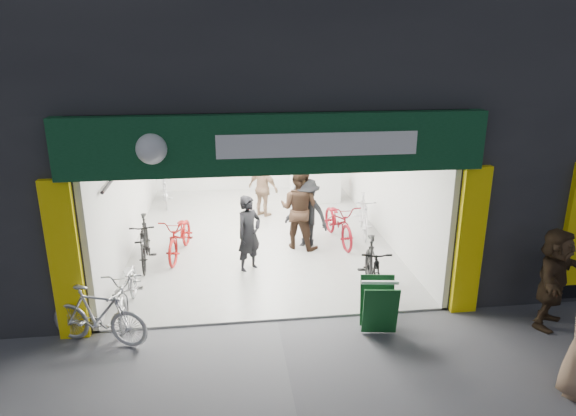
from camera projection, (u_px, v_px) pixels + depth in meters
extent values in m
plane|color=#56565B|center=(277.00, 321.00, 8.66)|extent=(60.00, 60.00, 0.00)
cube|color=#232326|center=(24.00, 162.00, 12.16)|extent=(5.00, 10.00, 3.50)
cube|color=#232326|center=(482.00, 150.00, 13.54)|extent=(6.00, 10.00, 3.50)
cube|color=#9E9E99|center=(260.00, 235.00, 12.42)|extent=(6.00, 8.00, 0.04)
cube|color=silver|center=(249.00, 139.00, 15.79)|extent=(6.00, 0.20, 3.20)
cube|color=silver|center=(128.00, 176.00, 11.57)|extent=(0.10, 8.00, 3.20)
cube|color=silver|center=(381.00, 168.00, 12.28)|extent=(0.10, 8.00, 3.20)
cube|color=white|center=(257.00, 100.00, 11.41)|extent=(6.00, 8.00, 0.10)
cube|color=black|center=(275.00, 121.00, 7.70)|extent=(6.00, 0.30, 0.30)
cube|color=#0D391A|center=(277.00, 144.00, 7.59)|extent=(6.40, 0.25, 0.90)
cube|color=white|center=(319.00, 145.00, 7.53)|extent=(3.00, 0.02, 0.35)
cube|color=yellow|center=(65.00, 262.00, 7.80)|extent=(0.45, 0.12, 2.60)
cube|color=yellow|center=(470.00, 242.00, 8.59)|extent=(0.45, 0.12, 2.60)
cylinder|color=black|center=(127.00, 160.00, 10.87)|extent=(0.06, 5.00, 0.06)
cube|color=silver|center=(315.00, 186.00, 14.84)|extent=(1.40, 0.60, 1.00)
cube|color=white|center=(269.00, 122.00, 8.79)|extent=(1.30, 0.35, 0.04)
cube|color=white|center=(261.00, 108.00, 10.49)|extent=(1.30, 0.35, 0.04)
cube|color=white|center=(255.00, 99.00, 12.19)|extent=(1.30, 0.35, 0.04)
cube|color=white|center=(251.00, 92.00, 13.88)|extent=(1.30, 0.35, 0.04)
imported|color=#A5A6AA|center=(128.00, 288.00, 8.77)|extent=(0.68, 1.83, 0.95)
imported|color=black|center=(145.00, 242.00, 10.68)|extent=(0.61, 1.74, 1.03)
imported|color=maroon|center=(180.00, 236.00, 11.13)|extent=(0.92, 1.88, 0.95)
imported|color=silver|center=(164.00, 190.00, 14.56)|extent=(0.68, 1.61, 0.94)
imported|color=black|center=(373.00, 270.00, 9.27)|extent=(0.79, 1.89, 1.10)
imported|color=maroon|center=(339.00, 222.00, 11.90)|extent=(0.85, 1.95, 1.00)
imported|color=#B9B9BF|center=(364.00, 215.00, 12.35)|extent=(0.74, 1.71, 0.99)
imported|color=#B4B4B9|center=(98.00, 315.00, 7.89)|extent=(1.67, 0.97, 0.97)
imported|color=black|center=(249.00, 234.00, 10.31)|extent=(0.70, 0.66, 1.60)
imported|color=#322116|center=(299.00, 209.00, 11.41)|extent=(1.14, 1.07, 1.87)
imported|color=black|center=(306.00, 214.00, 11.47)|extent=(1.20, 1.11, 1.63)
imported|color=#977458|center=(263.00, 188.00, 13.50)|extent=(0.95, 0.91, 1.58)
imported|color=#3D2B1B|center=(553.00, 278.00, 8.30)|extent=(1.46, 1.47, 1.70)
cube|color=#11441B|center=(380.00, 311.00, 8.06)|extent=(0.58, 0.29, 0.84)
cube|color=#11441B|center=(377.00, 300.00, 8.41)|extent=(0.58, 0.29, 0.84)
cube|color=white|center=(380.00, 282.00, 8.11)|extent=(0.59, 0.13, 0.05)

